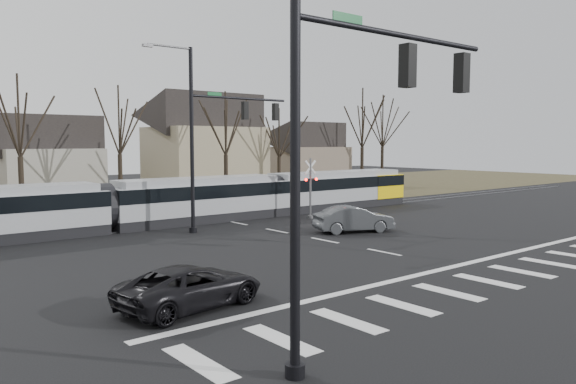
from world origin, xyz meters
TOP-DOWN VIEW (x-y plane):
  - ground at (0.00, 0.00)m, footprint 140.00×140.00m
  - grass_verge at (0.00, 32.00)m, footprint 140.00×28.00m
  - crosswalk at (0.00, -4.00)m, footprint 27.00×2.60m
  - stop_line at (0.00, -1.80)m, footprint 28.00×0.35m
  - lane_dashes at (0.00, 16.00)m, footprint 0.18×30.00m
  - rail_pair at (0.00, 15.80)m, footprint 90.00×1.52m
  - tram at (-1.72, 16.00)m, footprint 37.17×2.76m
  - sedan at (3.13, 6.99)m, footprint 4.63×5.54m
  - suv at (-11.18, -0.06)m, footprint 3.62×5.38m
  - signal_pole_near_left at (-10.41, -6.00)m, footprint 9.28×0.44m
  - signal_pole_far at (-2.41, 12.50)m, footprint 9.28×0.44m
  - rail_crossing_signal at (5.00, 12.79)m, footprint 1.08×0.36m
  - tree_row at (2.00, 26.00)m, footprint 59.20×7.20m
  - house_b at (-5.00, 36.00)m, footprint 8.64×7.56m
  - house_c at (9.00, 33.00)m, footprint 10.80×8.64m
  - house_d at (24.00, 35.00)m, footprint 8.64×7.56m

SIDE VIEW (x-z plane):
  - ground at x=0.00m, z-range 0.00..0.00m
  - grass_verge at x=0.00m, z-range 0.00..0.01m
  - crosswalk at x=0.00m, z-range 0.00..0.01m
  - stop_line at x=0.00m, z-range 0.00..0.01m
  - lane_dashes at x=0.00m, z-range 0.00..0.01m
  - rail_pair at x=0.00m, z-range 0.00..0.06m
  - suv at x=-11.18m, z-range 0.00..1.31m
  - sedan at x=3.13m, z-range 0.00..1.47m
  - tram at x=-1.72m, z-range 0.13..2.94m
  - rail_crossing_signal at x=5.00m, z-range -0.11..3.89m
  - house_b at x=-5.00m, z-range 0.14..7.79m
  - house_d at x=24.00m, z-range 0.14..7.79m
  - tree_row at x=2.00m, z-range 0.00..10.00m
  - house_c at x=9.00m, z-range 0.18..10.28m
  - signal_pole_near_left at x=-10.41m, z-range 0.60..10.80m
  - signal_pole_far at x=-2.41m, z-range 0.60..10.80m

